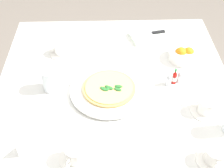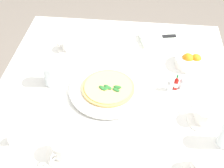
{
  "view_description": "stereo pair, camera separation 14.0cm",
  "coord_description": "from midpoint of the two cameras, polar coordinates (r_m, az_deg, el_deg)",
  "views": [
    {
      "loc": [
        0.04,
        1.05,
        1.7
      ],
      "look_at": [
        0.01,
        0.03,
        0.74
      ],
      "focal_mm": 49.0,
      "sensor_mm": 36.0,
      "label": 1
    },
    {
      "loc": [
        -0.1,
        1.05,
        1.7
      ],
      "look_at": [
        0.01,
        0.03,
        0.74
      ],
      "focal_mm": 49.0,
      "sensor_mm": 36.0,
      "label": 2
    }
  ],
  "objects": [
    {
      "name": "ground_plane",
      "position": [
        2.0,
        -1.68,
        -15.22
      ],
      "size": [
        8.0,
        8.0,
        0.0
      ],
      "primitive_type": "plane",
      "color": "slate"
    },
    {
      "name": "dining_table",
      "position": [
        1.53,
        -2.12,
        -3.45
      ],
      "size": [
        1.1,
        1.1,
        0.72
      ],
      "color": "white",
      "rests_on": "ground_plane"
    },
    {
      "name": "pizza_plate",
      "position": [
        1.39,
        -3.44,
        -1.26
      ],
      "size": [
        0.35,
        0.35,
        0.02
      ],
      "color": "white",
      "rests_on": "dining_table"
    },
    {
      "name": "pizza",
      "position": [
        1.38,
        -3.46,
        -0.85
      ],
      "size": [
        0.24,
        0.24,
        0.02
      ],
      "color": "#DBAD60",
      "rests_on": "pizza_plate"
    },
    {
      "name": "coffee_cup_back_corner",
      "position": [
        1.33,
        14.36,
        -4.24
      ],
      "size": [
        0.13,
        0.13,
        0.07
      ],
      "color": "white",
      "rests_on": "dining_table"
    },
    {
      "name": "coffee_cup_near_left",
      "position": [
        1.15,
        -10.33,
        -13.0
      ],
      "size": [
        0.13,
        0.13,
        0.07
      ],
      "color": "white",
      "rests_on": "dining_table"
    },
    {
      "name": "coffee_cup_far_left",
      "position": [
        1.63,
        -11.87,
        6.24
      ],
      "size": [
        0.13,
        0.13,
        0.06
      ],
      "color": "white",
      "rests_on": "dining_table"
    },
    {
      "name": "coffee_cup_center_back",
      "position": [
        1.18,
        15.37,
        -13.02
      ],
      "size": [
        0.13,
        0.13,
        0.06
      ],
      "color": "white",
      "rests_on": "dining_table"
    },
    {
      "name": "water_glass_far_right",
      "position": [
        1.42,
        -14.17,
        0.44
      ],
      "size": [
        0.07,
        0.07,
        0.11
      ],
      "color": "white",
      "rests_on": "dining_table"
    },
    {
      "name": "napkin_folded",
      "position": [
        1.73,
        4.8,
        8.93
      ],
      "size": [
        0.25,
        0.19,
        0.02
      ],
      "rotation": [
        0.0,
        0.0,
        0.28
      ],
      "color": "white",
      "rests_on": "dining_table"
    },
    {
      "name": "dinner_knife",
      "position": [
        1.72,
        4.74,
        9.3
      ],
      "size": [
        0.19,
        0.06,
        0.01
      ],
      "rotation": [
        0.0,
        0.0,
        0.2
      ],
      "color": "silver",
      "rests_on": "napkin_folded"
    },
    {
      "name": "citrus_bowl",
      "position": [
        1.58,
        10.75,
        5.3
      ],
      "size": [
        0.15,
        0.15,
        0.07
      ],
      "color": "white",
      "rests_on": "dining_table"
    },
    {
      "name": "hot_sauce_bottle",
      "position": [
        1.43,
        8.86,
        1.08
      ],
      "size": [
        0.02,
        0.02,
        0.08
      ],
      "color": "#B7140F",
      "rests_on": "dining_table"
    },
    {
      "name": "salt_shaker",
      "position": [
        1.42,
        7.77,
        0.52
      ],
      "size": [
        0.03,
        0.03,
        0.06
      ],
      "color": "white",
      "rests_on": "dining_table"
    },
    {
      "name": "pepper_shaker",
      "position": [
        1.45,
        9.86,
        1.1
      ],
      "size": [
        0.03,
        0.03,
        0.06
      ],
      "color": "white",
      "rests_on": "dining_table"
    },
    {
      "name": "menu_card",
      "position": [
        1.23,
        -18.76,
        -10.86
      ],
      "size": [
        0.06,
        0.07,
        0.06
      ],
      "rotation": [
        0.0,
        0.0,
        4.01
      ],
      "color": "white",
      "rests_on": "dining_table"
    }
  ]
}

